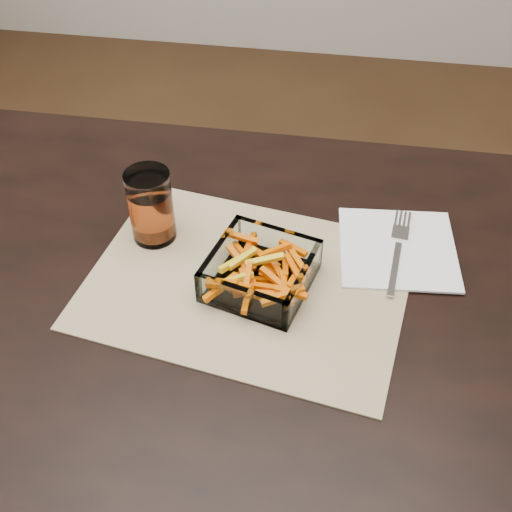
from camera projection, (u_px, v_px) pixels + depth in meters
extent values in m
cube|color=black|center=(230.00, 323.00, 0.89)|extent=(1.60, 0.90, 0.03)
cube|color=tan|center=(247.00, 282.00, 0.93)|extent=(0.50, 0.40, 0.00)
cube|color=white|center=(260.00, 281.00, 0.92)|extent=(0.17, 0.17, 0.01)
cube|color=white|center=(278.00, 242.00, 0.95)|extent=(0.13, 0.04, 0.05)
cube|color=white|center=(242.00, 302.00, 0.86)|extent=(0.13, 0.04, 0.05)
cube|color=white|center=(220.00, 258.00, 0.92)|extent=(0.04, 0.13, 0.05)
cube|color=white|center=(303.00, 284.00, 0.89)|extent=(0.04, 0.13, 0.05)
cylinder|color=white|center=(151.00, 206.00, 0.95)|extent=(0.07, 0.07, 0.12)
cylinder|color=#B7461A|center=(152.00, 213.00, 0.96)|extent=(0.06, 0.06, 0.08)
cube|color=white|center=(398.00, 248.00, 0.97)|extent=(0.19, 0.19, 0.00)
cube|color=silver|center=(395.00, 269.00, 0.94)|extent=(0.02, 0.11, 0.00)
cube|color=silver|center=(400.00, 233.00, 0.99)|extent=(0.03, 0.03, 0.00)
cube|color=silver|center=(396.00, 218.00, 1.02)|extent=(0.01, 0.04, 0.00)
cube|color=silver|center=(400.00, 218.00, 1.02)|extent=(0.01, 0.04, 0.00)
cube|color=silver|center=(405.00, 219.00, 1.01)|extent=(0.01, 0.04, 0.00)
cube|color=silver|center=(409.00, 220.00, 1.01)|extent=(0.01, 0.04, 0.00)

